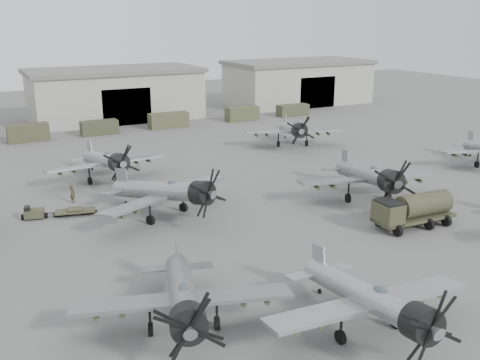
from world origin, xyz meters
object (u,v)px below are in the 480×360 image
(aircraft_mid_2, at_px, (370,176))
(tug_trailer, at_px, (50,213))
(aircraft_near_1, at_px, (373,300))
(ground_crew, at_px, (72,193))
(aircraft_far_1, at_px, (293,129))
(aircraft_mid_1, at_px, (168,192))
(aircraft_near_0, at_px, (183,297))
(fuel_tanker, at_px, (414,208))
(aircraft_far_0, at_px, (107,161))

(aircraft_mid_2, xyz_separation_m, tug_trailer, (-27.96, 9.79, -2.06))
(aircraft_near_1, distance_m, tug_trailer, 30.42)
(ground_crew, bearing_deg, tug_trailer, 117.01)
(aircraft_mid_2, relative_size, aircraft_far_1, 1.06)
(tug_trailer, bearing_deg, aircraft_mid_1, -15.40)
(aircraft_near_1, xyz_separation_m, aircraft_far_1, (21.36, 40.41, 0.13))
(aircraft_near_1, relative_size, aircraft_far_1, 0.96)
(aircraft_near_1, bearing_deg, aircraft_mid_2, 53.54)
(aircraft_near_0, distance_m, aircraft_mid_2, 27.42)
(aircraft_mid_2, bearing_deg, fuel_tanker, -83.05)
(aircraft_mid_1, bearing_deg, aircraft_near_1, -105.51)
(aircraft_far_0, height_order, ground_crew, aircraft_far_0)
(aircraft_far_0, distance_m, ground_crew, 7.13)
(aircraft_far_1, distance_m, ground_crew, 32.90)
(aircraft_near_0, distance_m, fuel_tanker, 23.96)
(fuel_tanker, xyz_separation_m, ground_crew, (-24.26, 19.73, -0.69))
(aircraft_near_0, distance_m, aircraft_near_1, 10.37)
(ground_crew, bearing_deg, aircraft_mid_2, -140.80)
(aircraft_far_0, xyz_separation_m, ground_crew, (-4.72, -5.16, -1.40))
(aircraft_mid_1, bearing_deg, tug_trailer, 127.21)
(aircraft_mid_1, distance_m, aircraft_far_1, 30.55)
(aircraft_near_1, bearing_deg, aircraft_far_0, 102.65)
(aircraft_near_1, distance_m, aircraft_mid_2, 23.47)
(aircraft_far_1, bearing_deg, aircraft_mid_2, -83.32)
(fuel_tanker, bearing_deg, aircraft_near_0, -162.85)
(aircraft_near_0, bearing_deg, tug_trailer, 117.14)
(aircraft_near_0, bearing_deg, aircraft_far_1, 67.17)
(ground_crew, bearing_deg, aircraft_far_1, -96.67)
(aircraft_far_1, height_order, tug_trailer, aircraft_far_1)
(aircraft_near_1, relative_size, aircraft_mid_1, 0.95)
(aircraft_mid_2, xyz_separation_m, aircraft_far_1, (6.07, 22.60, -0.12))
(fuel_tanker, height_order, ground_crew, fuel_tanker)
(fuel_tanker, bearing_deg, aircraft_far_1, 79.12)
(aircraft_mid_1, height_order, aircraft_mid_2, aircraft_mid_2)
(aircraft_near_1, height_order, tug_trailer, aircraft_near_1)
(aircraft_near_0, bearing_deg, aircraft_mid_2, 45.44)
(aircraft_near_1, relative_size, ground_crew, 6.68)
(aircraft_mid_2, distance_m, fuel_tanker, 6.90)
(aircraft_far_0, bearing_deg, ground_crew, -137.40)
(aircraft_near_0, relative_size, aircraft_near_1, 0.99)
(tug_trailer, bearing_deg, ground_crew, 63.97)
(aircraft_near_0, distance_m, tug_trailer, 22.83)
(aircraft_near_1, bearing_deg, aircraft_mid_1, 102.82)
(fuel_tanker, bearing_deg, aircraft_near_1, -139.27)
(aircraft_far_1, height_order, ground_crew, aircraft_far_1)
(aircraft_far_1, distance_m, fuel_tanker, 30.23)
(aircraft_far_1, relative_size, tug_trailer, 2.13)
(aircraft_far_0, distance_m, fuel_tanker, 31.65)
(tug_trailer, relative_size, ground_crew, 3.27)
(aircraft_mid_2, height_order, aircraft_far_0, aircraft_mid_2)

